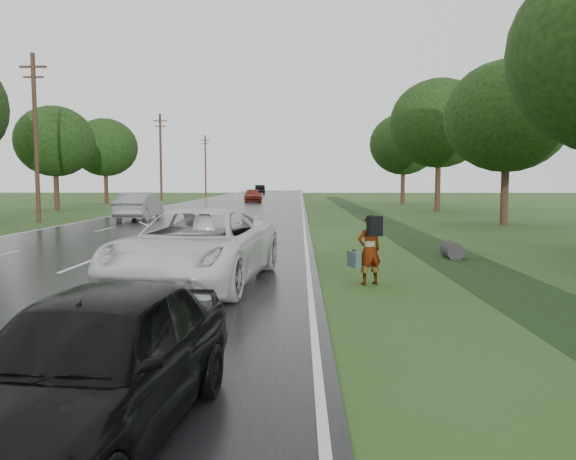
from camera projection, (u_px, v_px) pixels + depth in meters
The scene contains 19 objects.
road at pixel (232, 207), 53.46m from camera, with size 14.00×180.00×0.04m, color black.
edge_stripe_east at pixel (302, 207), 53.32m from camera, with size 0.12×180.00×0.01m, color silver.
edge_stripe_west at pixel (161, 207), 53.61m from camera, with size 0.12×180.00×0.01m, color silver.
center_line at pixel (232, 207), 53.46m from camera, with size 0.12×180.00×0.01m, color silver.
drainage_ditch at pixel (403, 232), 27.03m from camera, with size 2.20×120.00×0.56m.
utility_pole_mid at pixel (36, 136), 33.29m from camera, with size 1.60×0.26×10.00m.
utility_pole_far at pixel (161, 157), 63.16m from camera, with size 1.60×0.26×10.00m.
utility_pole_distant at pixel (205, 164), 93.04m from camera, with size 1.60×0.26×10.00m.
tree_east_c at pixel (507, 116), 31.62m from camera, with size 7.00×7.00×9.29m.
tree_east_d at pixel (439, 123), 45.49m from camera, with size 8.00×8.00×10.76m.
tree_east_f at pixel (404, 144), 59.50m from camera, with size 7.20×7.20×9.62m.
tree_west_d at pixel (55, 141), 47.28m from camera, with size 6.60×6.60×8.80m.
tree_west_f at pixel (105, 147), 61.21m from camera, with size 7.00×7.00×9.29m.
pedestrian at pixel (369, 249), 13.58m from camera, with size 0.89×0.69×1.70m.
white_pickup at pixel (197, 247), 13.46m from camera, with size 3.00×6.51×1.81m, color silver.
dark_sedan at pixel (93, 363), 5.33m from camera, with size 1.79×4.44×1.51m, color black.
silver_sedan at pixel (140, 206), 35.60m from camera, with size 1.86×5.33×1.76m, color gray.
far_car_red at pixel (253, 196), 65.47m from camera, with size 2.04×5.02×1.46m, color maroon.
far_car_dark at pixel (260, 189), 104.41m from camera, with size 1.77×5.09×1.68m, color black.
Camera 1 is at (6.51, -8.32, 2.53)m, focal length 35.00 mm.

